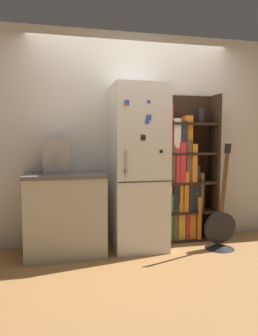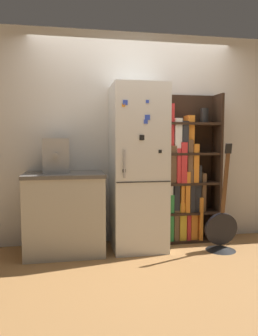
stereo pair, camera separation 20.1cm
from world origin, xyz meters
name	(u,v)px [view 1 (the left image)]	position (x,y,z in m)	size (l,w,h in m)	color
ground_plane	(141,251)	(0.00, 0.00, 0.00)	(16.00, 16.00, 0.00)	#A87542
wall_back	(131,139)	(0.00, 0.47, 1.30)	(8.00, 0.05, 2.60)	silver
refrigerator	(138,168)	(0.00, 0.14, 0.95)	(0.61, 0.64, 1.91)	white
bookshelf	(184,176)	(0.66, 0.32, 0.82)	(0.71, 0.30, 1.85)	black
kitchen_counter	(65,213)	(-0.85, 0.14, 0.46)	(0.89, 0.65, 0.91)	#BCB7A8
espresso_machine	(56,156)	(-0.93, 0.17, 1.11)	(0.29, 0.35, 0.39)	#A5A39E
guitar	(220,234)	(0.93, -0.13, 0.17)	(0.39, 0.35, 1.24)	black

